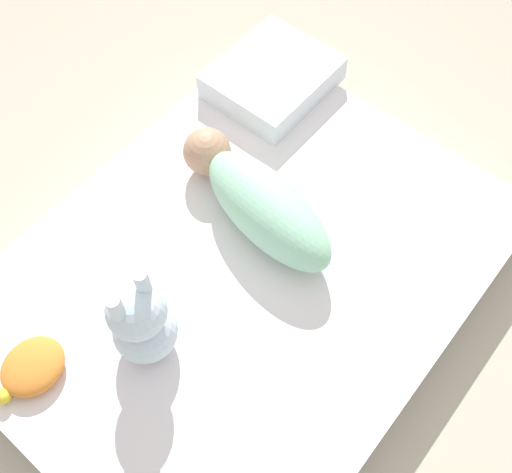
# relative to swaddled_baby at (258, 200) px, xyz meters

# --- Properties ---
(ground_plane) EXTENTS (12.00, 12.00, 0.00)m
(ground_plane) POSITION_rel_swaddled_baby_xyz_m (0.14, 0.07, -0.24)
(ground_plane) COLOR #B2A893
(bed_mattress) EXTENTS (1.34, 1.04, 0.15)m
(bed_mattress) POSITION_rel_swaddled_baby_xyz_m (0.14, 0.07, -0.16)
(bed_mattress) COLOR white
(bed_mattress) RESTS_ON ground_plane
(swaddled_baby) EXTENTS (0.25, 0.55, 0.18)m
(swaddled_baby) POSITION_rel_swaddled_baby_xyz_m (0.00, 0.00, 0.00)
(swaddled_baby) COLOR #99D6B2
(swaddled_baby) RESTS_ON bed_mattress
(pillow) EXTENTS (0.35, 0.30, 0.09)m
(pillow) POSITION_rel_swaddled_baby_xyz_m (-0.40, -0.27, -0.04)
(pillow) COLOR white
(pillow) RESTS_ON bed_mattress
(bunny_plush) EXTENTS (0.15, 0.15, 0.32)m
(bunny_plush) POSITION_rel_swaddled_baby_xyz_m (0.44, 0.03, 0.04)
(bunny_plush) COLOR silver
(bunny_plush) RESTS_ON bed_mattress
(turtle_plush) EXTENTS (0.19, 0.14, 0.06)m
(turtle_plush) POSITION_rel_swaddled_baby_xyz_m (0.67, -0.13, -0.06)
(turtle_plush) COLOR orange
(turtle_plush) RESTS_ON bed_mattress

